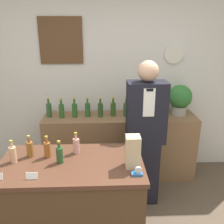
{
  "coord_description": "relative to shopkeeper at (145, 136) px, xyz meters",
  "views": [
    {
      "loc": [
        -0.04,
        -1.47,
        2.08
      ],
      "look_at": [
        0.06,
        1.09,
        1.19
      ],
      "focal_mm": 40.0,
      "sensor_mm": 36.0,
      "label": 1
    }
  ],
  "objects": [
    {
      "name": "counter_bottle_4",
      "position": [
        -0.74,
        -0.5,
        0.15
      ],
      "size": [
        0.06,
        0.06,
        0.21
      ],
      "color": "tan",
      "rests_on": "display_counter"
    },
    {
      "name": "back_shelf",
      "position": [
        -0.25,
        0.55,
        -0.41
      ],
      "size": [
        2.07,
        0.48,
        0.91
      ],
      "color": "brown",
      "rests_on": "ground_plane"
    },
    {
      "name": "display_counter",
      "position": [
        -0.77,
        -0.68,
        -0.4
      ],
      "size": [
        1.28,
        0.71,
        0.94
      ],
      "color": "#4C331E",
      "rests_on": "ground_plane"
    },
    {
      "name": "tape_dispenser",
      "position": [
        -0.22,
        -0.89,
        0.09
      ],
      "size": [
        0.09,
        0.06,
        0.07
      ],
      "color": "#2D66A8",
      "rests_on": "display_counter"
    },
    {
      "name": "counter_bottle_2",
      "position": [
        -1.0,
        -0.57,
        0.15
      ],
      "size": [
        0.06,
        0.06,
        0.21
      ],
      "color": "brown",
      "rests_on": "display_counter"
    },
    {
      "name": "shelf_bottle_0",
      "position": [
        -1.21,
        0.57,
        0.15
      ],
      "size": [
        0.07,
        0.07,
        0.27
      ],
      "color": "#2B522A",
      "rests_on": "back_shelf"
    },
    {
      "name": "counter_bottle_0",
      "position": [
        -1.28,
        -0.65,
        0.15
      ],
      "size": [
        0.06,
        0.06,
        0.21
      ],
      "color": "tan",
      "rests_on": "display_counter"
    },
    {
      "name": "shelf_bottle_2",
      "position": [
        -0.86,
        0.55,
        0.15
      ],
      "size": [
        0.07,
        0.07,
        0.27
      ],
      "color": "#265923",
      "rests_on": "back_shelf"
    },
    {
      "name": "paper_bag",
      "position": [
        -0.24,
        -0.77,
        0.21
      ],
      "size": [
        0.12,
        0.12,
        0.28
      ],
      "color": "tan",
      "rests_on": "display_counter"
    },
    {
      "name": "shelf_bottle_1",
      "position": [
        -1.03,
        0.54,
        0.15
      ],
      "size": [
        0.07,
        0.07,
        0.27
      ],
      "color": "#2D5325",
      "rests_on": "back_shelf"
    },
    {
      "name": "shelf_bottle_7",
      "position": [
        -0.0,
        0.57,
        0.15
      ],
      "size": [
        0.07,
        0.07,
        0.27
      ],
      "color": "#355129",
      "rests_on": "back_shelf"
    },
    {
      "name": "potted_plant",
      "position": [
        0.56,
        0.59,
        0.28
      ],
      "size": [
        0.32,
        0.32,
        0.42
      ],
      "color": "#9E998E",
      "rests_on": "back_shelf"
    },
    {
      "name": "back_wall",
      "position": [
        -0.45,
        0.85,
        0.49
      ],
      "size": [
        5.2,
        0.09,
        2.7
      ],
      "color": "silver",
      "rests_on": "ground_plane"
    },
    {
      "name": "counter_bottle_3",
      "position": [
        -0.87,
        -0.67,
        0.15
      ],
      "size": [
        0.06,
        0.06,
        0.21
      ],
      "color": "#294D27",
      "rests_on": "display_counter"
    },
    {
      "name": "shelf_bottle_6",
      "position": [
        -0.17,
        0.55,
        0.15
      ],
      "size": [
        0.07,
        0.07,
        0.27
      ],
      "color": "#2A4F22",
      "rests_on": "back_shelf"
    },
    {
      "name": "shelf_bottle_5",
      "position": [
        -0.35,
        0.57,
        0.15
      ],
      "size": [
        0.07,
        0.07,
        0.27
      ],
      "color": "#31511E",
      "rests_on": "back_shelf"
    },
    {
      "name": "shelf_bottle_4",
      "position": [
        -0.52,
        0.55,
        0.15
      ],
      "size": [
        0.07,
        0.07,
        0.27
      ],
      "color": "#2C4B24",
      "rests_on": "back_shelf"
    },
    {
      "name": "shelf_bottle_9",
      "position": [
        0.34,
        0.57,
        0.15
      ],
      "size": [
        0.07,
        0.07,
        0.27
      ],
      "color": "#305029",
      "rests_on": "back_shelf"
    },
    {
      "name": "shopkeeper",
      "position": [
        0.0,
        0.0,
        0.0
      ],
      "size": [
        0.44,
        0.27,
        1.73
      ],
      "color": "black",
      "rests_on": "ground_plane"
    },
    {
      "name": "shelf_bottle_8",
      "position": [
        0.17,
        0.56,
        0.15
      ],
      "size": [
        0.07,
        0.07,
        0.27
      ],
      "color": "#2F561E",
      "rests_on": "back_shelf"
    },
    {
      "name": "shelf_bottle_3",
      "position": [
        -0.69,
        0.56,
        0.15
      ],
      "size": [
        0.07,
        0.07,
        0.27
      ],
      "color": "#285828",
      "rests_on": "back_shelf"
    },
    {
      "name": "price_card_right",
      "position": [
        -1.05,
        -0.92,
        0.1
      ],
      "size": [
        0.09,
        0.02,
        0.06
      ],
      "color": "white",
      "rests_on": "display_counter"
    },
    {
      "name": "counter_bottle_1",
      "position": [
        -1.16,
        -0.55,
        0.15
      ],
      "size": [
        0.06,
        0.06,
        0.21
      ],
      "color": "brown",
      "rests_on": "display_counter"
    }
  ]
}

